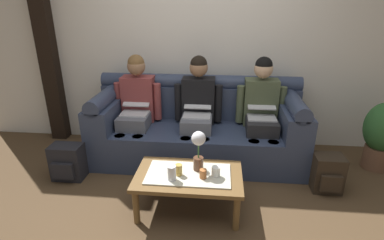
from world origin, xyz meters
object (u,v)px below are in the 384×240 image
at_px(couch, 198,129).
at_px(cup_near_left, 216,172).
at_px(coffee_table, 189,178).
at_px(cup_near_right, 179,170).
at_px(backpack_left, 68,162).
at_px(potted_plant, 382,133).
at_px(cup_far_left, 203,174).
at_px(person_right, 261,108).
at_px(backpack_right, 327,174).
at_px(cup_far_center, 172,173).
at_px(person_left, 137,104).
at_px(person_middle, 198,106).
at_px(flower_vase, 198,147).

bearing_deg(couch, cup_near_left, -76.89).
height_order(coffee_table, cup_near_left, cup_near_left).
height_order(cup_near_right, backpack_left, cup_near_right).
distance_m(cup_near_left, potted_plant, 2.05).
relative_size(couch, potted_plant, 3.09).
bearing_deg(cup_far_left, person_right, 60.93).
distance_m(couch, potted_plant, 2.05).
relative_size(cup_near_left, backpack_right, 0.24).
bearing_deg(backpack_left, cup_near_right, -18.32).
bearing_deg(cup_far_center, coffee_table, 41.57).
height_order(person_left, potted_plant, person_left).
height_order(person_left, person_right, same).
bearing_deg(cup_far_left, person_left, 128.81).
relative_size(person_right, cup_near_right, 12.20).
xyz_separation_m(person_right, backpack_right, (0.62, -0.57, -0.47)).
relative_size(person_middle, cup_far_left, 15.09).
relative_size(flower_vase, cup_near_right, 3.72).
xyz_separation_m(person_middle, cup_near_right, (-0.08, -1.04, -0.24)).
bearing_deg(cup_near_left, couch, 103.11).
distance_m(coffee_table, backpack_right, 1.42).
xyz_separation_m(person_middle, backpack_left, (-1.34, -0.62, -0.47)).
bearing_deg(cup_near_right, cup_far_center, -120.24).
xyz_separation_m(flower_vase, cup_far_center, (-0.21, -0.19, -0.16)).
bearing_deg(coffee_table, flower_vase, 41.87).
xyz_separation_m(person_right, cup_near_left, (-0.48, -1.03, -0.24)).
distance_m(person_right, cup_near_left, 1.16).
xyz_separation_m(person_left, coffee_table, (0.72, -1.00, -0.34)).
bearing_deg(person_right, person_middle, 179.98).
distance_m(person_middle, coffee_table, 1.06).
distance_m(couch, flower_vase, 0.97).
distance_m(person_left, cup_far_left, 1.39).
distance_m(person_right, potted_plant, 1.35).
height_order(couch, backpack_right, couch).
xyz_separation_m(person_left, cup_near_right, (0.64, -1.04, -0.24)).
height_order(cup_far_center, potted_plant, potted_plant).
bearing_deg(cup_near_right, backpack_left, 161.68).
xyz_separation_m(cup_near_left, potted_plant, (1.81, 0.97, 0.01)).
distance_m(flower_vase, potted_plant, 2.16).
xyz_separation_m(couch, cup_far_left, (0.13, -1.07, 0.04)).
relative_size(cup_near_right, potted_plant, 0.13).
distance_m(coffee_table, cup_far_center, 0.21).
bearing_deg(person_middle, backpack_left, -155.13).
bearing_deg(potted_plant, cup_near_left, -151.90).
relative_size(person_left, person_middle, 1.00).
bearing_deg(person_left, person_right, -0.01).
bearing_deg(backpack_right, cup_near_left, -157.67).
height_order(couch, backpack_left, couch).
distance_m(cup_near_right, potted_plant, 2.35).
relative_size(person_left, coffee_table, 1.29).
distance_m(flower_vase, cup_near_left, 0.26).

